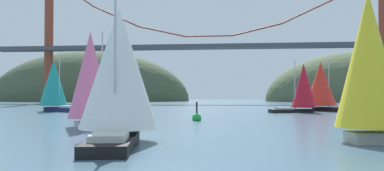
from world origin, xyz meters
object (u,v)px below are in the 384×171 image
at_px(sailboat_scarlet_sail, 321,85).
at_px(sailboat_teal_sail, 54,85).
at_px(channel_buoy, 197,118).
at_px(sailboat_white_mainsail, 118,72).
at_px(sailboat_pink_spinnaker, 91,77).
at_px(sailboat_yellow_sail, 371,64).
at_px(sailboat_crimson_sail, 303,87).

relative_size(sailboat_scarlet_sail, sailboat_teal_sail, 0.90).
bearing_deg(channel_buoy, sailboat_teal_sail, 142.98).
distance_m(sailboat_white_mainsail, channel_buoy, 21.03).
bearing_deg(sailboat_scarlet_sail, sailboat_pink_spinnaker, -128.71).
height_order(sailboat_scarlet_sail, sailboat_pink_spinnaker, sailboat_scarlet_sail).
relative_size(sailboat_white_mainsail, sailboat_teal_sail, 0.94).
bearing_deg(sailboat_yellow_sail, sailboat_crimson_sail, 85.86).
bearing_deg(sailboat_white_mainsail, sailboat_crimson_sail, 65.33).
height_order(sailboat_yellow_sail, sailboat_teal_sail, sailboat_teal_sail).
bearing_deg(sailboat_pink_spinnaker, sailboat_crimson_sail, 50.33).
xyz_separation_m(sailboat_scarlet_sail, sailboat_teal_sail, (-47.82, -7.12, -0.04)).
bearing_deg(sailboat_yellow_sail, sailboat_scarlet_sail, 80.93).
distance_m(sailboat_teal_sail, sailboat_pink_spinnaker, 34.96).
bearing_deg(sailboat_scarlet_sail, sailboat_yellow_sail, -99.07).
distance_m(sailboat_scarlet_sail, sailboat_teal_sail, 48.35).
relative_size(sailboat_crimson_sail, sailboat_scarlet_sail, 0.93).
bearing_deg(channel_buoy, sailboat_crimson_sail, 53.04).
bearing_deg(channel_buoy, sailboat_white_mainsail, -98.87).
xyz_separation_m(sailboat_crimson_sail, sailboat_teal_sail, (-43.27, -0.39, 0.54)).
relative_size(sailboat_crimson_sail, channel_buoy, 3.29).
distance_m(sailboat_yellow_sail, channel_buoy, 23.33).
bearing_deg(sailboat_yellow_sail, channel_buoy, 124.55).
bearing_deg(sailboat_crimson_sail, sailboat_yellow_sail, -94.14).
bearing_deg(sailboat_crimson_sail, channel_buoy, -126.96).
xyz_separation_m(sailboat_crimson_sail, sailboat_white_mainsail, (-19.03, -41.43, 0.33)).
distance_m(sailboat_scarlet_sail, channel_buoy, 34.77).
xyz_separation_m(sailboat_crimson_sail, sailboat_scarlet_sail, (4.56, 6.73, 0.58)).
distance_m(sailboat_yellow_sail, sailboat_scarlet_sail, 47.22).
bearing_deg(channel_buoy, sailboat_scarlet_sail, 53.72).
relative_size(sailboat_yellow_sail, sailboat_pink_spinnaker, 1.11).
relative_size(sailboat_white_mainsail, sailboat_scarlet_sail, 1.04).
bearing_deg(sailboat_teal_sail, sailboat_scarlet_sail, 8.47).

